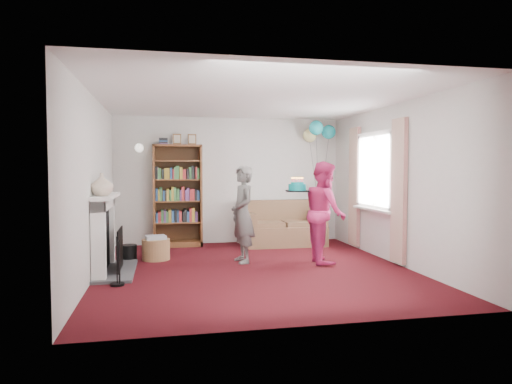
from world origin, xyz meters
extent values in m
plane|color=#370809|center=(0.00, 0.00, 0.00)|extent=(5.00, 5.00, 0.00)
cube|color=silver|center=(0.00, 2.51, 1.25)|extent=(4.50, 0.02, 2.50)
cube|color=silver|center=(-2.26, 0.00, 1.25)|extent=(0.02, 5.00, 2.50)
cube|color=silver|center=(2.26, 0.00, 1.25)|extent=(0.02, 5.00, 2.50)
cube|color=white|center=(0.00, 0.00, 2.50)|extent=(4.50, 5.00, 0.01)
cube|color=#3F3F42|center=(-2.00, 0.20, 0.02)|extent=(0.55, 1.40, 0.04)
cube|color=white|center=(-2.15, -0.35, 0.53)|extent=(0.18, 0.14, 1.06)
cube|color=white|center=(-2.15, 0.75, 0.53)|extent=(0.18, 0.14, 1.06)
cube|color=white|center=(-2.15, 0.20, 1.00)|extent=(0.18, 1.24, 0.16)
cube|color=white|center=(-2.12, 0.20, 1.10)|extent=(0.28, 1.35, 0.05)
cube|color=black|center=(-2.17, 0.20, 0.48)|extent=(0.10, 0.80, 0.86)
cube|color=black|center=(-1.93, 0.20, 0.33)|extent=(0.02, 0.70, 0.60)
cylinder|color=black|center=(-1.90, -0.58, 0.32)|extent=(0.18, 0.18, 0.64)
cylinder|color=black|center=(-1.87, 1.00, 0.13)|extent=(0.26, 0.26, 0.26)
cube|color=white|center=(2.21, 0.60, 2.08)|extent=(0.08, 1.30, 0.08)
cube|color=white|center=(2.21, 0.60, 0.82)|extent=(0.08, 1.30, 0.08)
cube|color=white|center=(2.24, 0.60, 1.45)|extent=(0.01, 1.15, 1.20)
cube|color=white|center=(2.18, 0.60, 0.79)|extent=(0.14, 1.32, 0.04)
cube|color=#BDAA8F|center=(2.20, -0.22, 1.15)|extent=(0.07, 0.38, 2.20)
cube|color=#BDAA8F|center=(2.20, 1.42, 1.15)|extent=(0.07, 0.38, 2.20)
cylinder|color=gold|center=(-1.75, 2.45, 1.90)|extent=(0.04, 0.12, 0.04)
sphere|color=white|center=(-1.75, 2.36, 1.88)|extent=(0.16, 0.16, 0.16)
cube|color=#472B14|center=(-1.04, 2.46, 0.97)|extent=(0.92, 0.04, 1.94)
cube|color=brown|center=(-1.48, 2.27, 0.97)|extent=(0.04, 0.42, 1.94)
cube|color=brown|center=(-0.60, 2.27, 0.97)|extent=(0.04, 0.42, 1.94)
cube|color=brown|center=(-1.04, 2.27, 1.92)|extent=(0.92, 0.42, 0.04)
cube|color=brown|center=(-1.04, 2.27, 0.05)|extent=(0.92, 0.42, 0.10)
cube|color=brown|center=(-1.04, 2.27, 0.46)|extent=(0.84, 0.38, 0.03)
cube|color=brown|center=(-1.04, 2.27, 0.87)|extent=(0.84, 0.38, 0.02)
cube|color=brown|center=(-1.04, 2.27, 1.28)|extent=(0.84, 0.38, 0.02)
cube|color=brown|center=(-1.04, 2.27, 1.64)|extent=(0.84, 0.38, 0.02)
cube|color=maroon|center=(-1.30, 2.25, 2.00)|extent=(0.16, 0.22, 0.12)
cube|color=brown|center=(-1.04, 2.32, 2.05)|extent=(0.16, 0.02, 0.20)
cube|color=brown|center=(-0.76, 2.32, 2.05)|extent=(0.16, 0.02, 0.20)
cube|color=brown|center=(0.96, 2.00, 0.19)|extent=(1.61, 0.85, 0.38)
cube|color=brown|center=(0.96, 2.31, 0.52)|extent=(1.61, 0.24, 0.66)
cube|color=brown|center=(0.27, 2.00, 0.38)|extent=(0.24, 0.80, 0.52)
cube|color=brown|center=(1.65, 2.00, 0.38)|extent=(0.24, 0.80, 0.52)
cube|color=brown|center=(0.60, 1.92, 0.41)|extent=(0.68, 0.55, 0.12)
cube|color=brown|center=(1.32, 1.92, 0.41)|extent=(0.68, 0.55, 0.12)
cylinder|color=#9A6F48|center=(-1.44, 1.01, 0.17)|extent=(0.45, 0.45, 0.34)
cube|color=beige|center=(-1.44, 1.01, 0.37)|extent=(0.31, 0.25, 0.06)
imported|color=black|center=(-0.08, 0.52, 0.77)|extent=(0.45, 0.61, 1.53)
imported|color=#BF265F|center=(1.19, 0.26, 0.80)|extent=(0.69, 0.84, 1.60)
cube|color=black|center=(0.75, 0.31, 1.14)|extent=(0.34, 0.34, 0.02)
cylinder|color=#0A7C7E|center=(0.75, 0.31, 1.20)|extent=(0.28, 0.28, 0.10)
cylinder|color=#0A7C7E|center=(0.75, 0.31, 1.26)|extent=(0.20, 0.20, 0.04)
cylinder|color=pink|center=(0.84, 0.31, 1.29)|extent=(0.01, 0.01, 0.09)
sphere|color=orange|center=(0.84, 0.31, 1.34)|extent=(0.02, 0.02, 0.02)
cylinder|color=pink|center=(0.83, 0.35, 1.29)|extent=(0.01, 0.01, 0.09)
sphere|color=orange|center=(0.83, 0.35, 1.34)|extent=(0.02, 0.02, 0.02)
cylinder|color=pink|center=(0.80, 0.38, 1.29)|extent=(0.01, 0.01, 0.09)
sphere|color=orange|center=(0.80, 0.38, 1.34)|extent=(0.02, 0.02, 0.02)
cylinder|color=pink|center=(0.76, 0.40, 1.29)|extent=(0.01, 0.01, 0.09)
sphere|color=orange|center=(0.76, 0.40, 1.34)|extent=(0.02, 0.02, 0.02)
cylinder|color=pink|center=(0.72, 0.39, 1.29)|extent=(0.01, 0.01, 0.09)
sphere|color=orange|center=(0.72, 0.39, 1.34)|extent=(0.02, 0.02, 0.02)
cylinder|color=pink|center=(0.69, 0.37, 1.29)|extent=(0.01, 0.01, 0.09)
sphere|color=orange|center=(0.69, 0.37, 1.34)|extent=(0.02, 0.02, 0.02)
cylinder|color=pink|center=(0.67, 0.33, 1.29)|extent=(0.01, 0.01, 0.09)
sphere|color=orange|center=(0.67, 0.33, 1.34)|extent=(0.02, 0.02, 0.02)
cylinder|color=pink|center=(0.67, 0.29, 1.29)|extent=(0.01, 0.01, 0.09)
sphere|color=orange|center=(0.67, 0.29, 1.34)|extent=(0.02, 0.02, 0.02)
cylinder|color=pink|center=(0.69, 0.26, 1.29)|extent=(0.01, 0.01, 0.09)
sphere|color=orange|center=(0.69, 0.26, 1.34)|extent=(0.02, 0.02, 0.02)
cylinder|color=pink|center=(0.72, 0.24, 1.29)|extent=(0.01, 0.01, 0.09)
sphere|color=orange|center=(0.72, 0.24, 1.34)|extent=(0.02, 0.02, 0.02)
cylinder|color=pink|center=(0.76, 0.23, 1.29)|extent=(0.01, 0.01, 0.09)
sphere|color=orange|center=(0.76, 0.23, 1.34)|extent=(0.02, 0.02, 0.02)
cylinder|color=pink|center=(0.80, 0.24, 1.29)|extent=(0.01, 0.01, 0.09)
sphere|color=orange|center=(0.80, 0.24, 1.34)|extent=(0.02, 0.02, 0.02)
cylinder|color=pink|center=(0.83, 0.27, 1.29)|extent=(0.01, 0.01, 0.09)
sphere|color=orange|center=(0.83, 0.27, 1.34)|extent=(0.02, 0.02, 0.02)
sphere|color=#3F3F3F|center=(1.65, 1.80, 0.66)|extent=(0.02, 0.02, 0.02)
sphere|color=teal|center=(1.95, 2.13, 2.22)|extent=(0.28, 0.28, 0.28)
sphere|color=#DEDF88|center=(1.62, 2.32, 2.16)|extent=(0.28, 0.28, 0.28)
sphere|color=teal|center=(1.62, 1.94, 2.28)|extent=(0.28, 0.28, 0.28)
imported|color=beige|center=(-2.12, -0.15, 1.28)|extent=(0.32, 0.32, 0.31)
camera|label=1|loc=(-1.32, -6.56, 1.50)|focal=32.00mm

